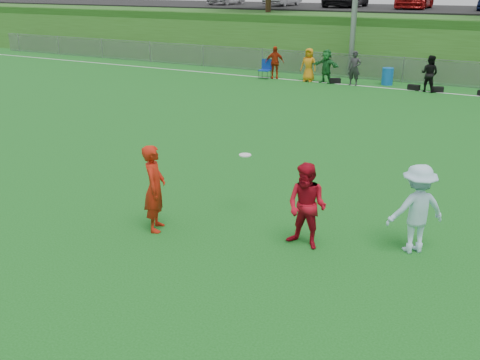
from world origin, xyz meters
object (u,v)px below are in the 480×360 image
Objects in this scene: player_blue at (417,209)px; frisbee at (245,155)px; recycling_bin at (387,76)px; player_red_center at (307,206)px; player_red_left at (155,188)px.

player_blue reaches higher than frisbee.
player_red_center is at bearing -81.58° from recycling_bin.
player_blue reaches higher than player_red_center.
recycling_bin is (-2.71, 18.34, -0.43)m from player_red_center.
recycling_bin is at bearing -26.45° from player_red_left.
frisbee is at bearing -63.42° from player_red_left.
recycling_bin is at bearing 105.78° from player_red_center.
frisbee is (1.26, 1.61, 0.45)m from player_red_left.
recycling_bin is at bearing -114.10° from player_blue.
player_red_center is 0.97× the size of player_blue.
player_red_left reaches higher than player_red_center.
recycling_bin is (-4.61, 17.55, -0.45)m from player_blue.
player_blue is at bearing -1.54° from frisbee.
player_blue is at bearing 30.01° from player_red_center.
frisbee is at bearing -86.97° from recycling_bin.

